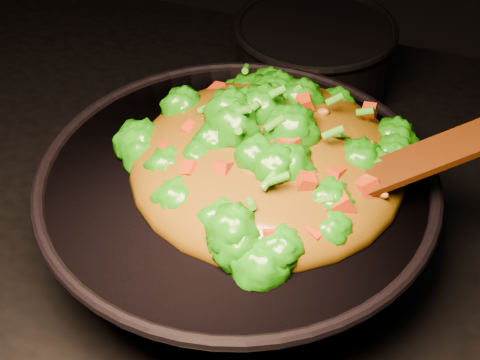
% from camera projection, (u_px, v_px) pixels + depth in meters
% --- Properties ---
extents(stovetop, '(1.20, 0.90, 0.90)m').
position_uv_depth(stovetop, '(212.00, 351.00, 1.26)').
color(stovetop, black).
rests_on(stovetop, ground).
extents(wok, '(0.59, 0.59, 0.13)m').
position_uv_depth(wok, '(237.00, 214.00, 0.81)').
color(wok, black).
rests_on(wok, stovetop).
extents(stir_fry, '(0.39, 0.39, 0.11)m').
position_uv_depth(stir_fry, '(268.00, 131.00, 0.74)').
color(stir_fry, '#187508').
rests_on(stir_fry, wok).
extents(spatula, '(0.26, 0.17, 0.12)m').
position_uv_depth(spatula, '(396.00, 169.00, 0.70)').
color(spatula, '#350D04').
rests_on(spatula, wok).
extents(back_pot, '(0.26, 0.26, 0.14)m').
position_uv_depth(back_pot, '(312.00, 62.00, 1.05)').
color(back_pot, black).
rests_on(back_pot, stovetop).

